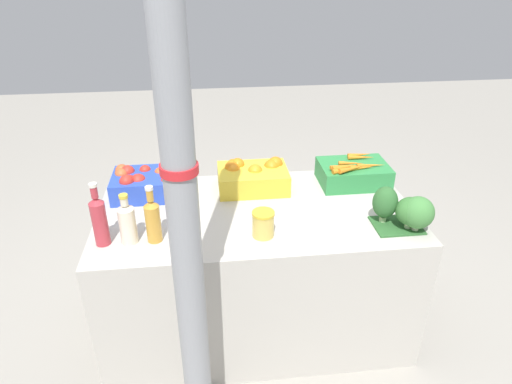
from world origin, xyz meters
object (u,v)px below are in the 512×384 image
object	(u,v)px
support_pole	(182,202)
orange_crate	(252,176)
broccoli_pile	(406,210)
apple_crate	(147,182)
juice_bottle_ruby	(99,219)
juice_bottle_cloudy	(127,223)
pickle_jar	(263,224)
carrot_crate	(353,173)
juice_bottle_amber	(153,219)

from	to	relation	value
support_pole	orange_crate	bearing A→B (deg)	70.40
support_pole	broccoli_pile	bearing A→B (deg)	23.20
apple_crate	orange_crate	bearing A→B (deg)	0.93
broccoli_pile	juice_bottle_ruby	distance (m)	1.37
broccoli_pile	juice_bottle_cloudy	size ratio (longest dim) A/B	1.06
pickle_jar	apple_crate	bearing A→B (deg)	140.08
carrot_crate	juice_bottle_cloudy	world-z (taller)	juice_bottle_cloudy
support_pole	carrot_crate	world-z (taller)	support_pole
apple_crate	juice_bottle_ruby	distance (m)	0.48
orange_crate	carrot_crate	world-z (taller)	orange_crate
carrot_crate	juice_bottle_amber	xyz separation A→B (m)	(-1.04, -0.44, 0.05)
broccoli_pile	pickle_jar	distance (m)	0.66
juice_bottle_ruby	pickle_jar	bearing A→B (deg)	-1.54
carrot_crate	pickle_jar	size ratio (longest dim) A/B	2.99
support_pole	juice_bottle_cloudy	bearing A→B (deg)	121.21
support_pole	juice_bottle_cloudy	world-z (taller)	support_pole
support_pole	juice_bottle_amber	world-z (taller)	support_pole
apple_crate	broccoli_pile	size ratio (longest dim) A/B	1.46
apple_crate	carrot_crate	bearing A→B (deg)	-0.19
broccoli_pile	juice_bottle_cloudy	world-z (taller)	juice_bottle_cloudy
broccoli_pile	juice_bottle_ruby	world-z (taller)	juice_bottle_ruby
orange_crate	juice_bottle_amber	distance (m)	0.67
apple_crate	juice_bottle_amber	bearing A→B (deg)	-80.88
orange_crate	juice_bottle_cloudy	bearing A→B (deg)	-142.62
juice_bottle_ruby	pickle_jar	world-z (taller)	juice_bottle_ruby
juice_bottle_ruby	apple_crate	bearing A→B (deg)	71.03
carrot_crate	pickle_jar	xyz separation A→B (m)	(-0.56, -0.46, -0.00)
juice_bottle_cloudy	pickle_jar	world-z (taller)	juice_bottle_cloudy
apple_crate	juice_bottle_amber	world-z (taller)	juice_bottle_amber
orange_crate	juice_bottle_cloudy	xyz separation A→B (m)	(-0.60, -0.46, 0.03)
orange_crate	juice_bottle_amber	xyz separation A→B (m)	(-0.49, -0.46, 0.04)
orange_crate	juice_bottle_cloudy	size ratio (longest dim) A/B	1.55
carrot_crate	broccoli_pile	size ratio (longest dim) A/B	1.46
carrot_crate	support_pole	bearing A→B (deg)	-134.62
juice_bottle_cloudy	support_pole	bearing A→B (deg)	-58.79
support_pole	juice_bottle_cloudy	size ratio (longest dim) A/B	9.98
carrot_crate	juice_bottle_amber	size ratio (longest dim) A/B	1.37
carrot_crate	broccoli_pile	distance (m)	0.48
support_pole	orange_crate	size ratio (longest dim) A/B	6.43
juice_bottle_ruby	orange_crate	bearing A→B (deg)	32.64
carrot_crate	pickle_jar	bearing A→B (deg)	-140.51
support_pole	carrot_crate	size ratio (longest dim) A/B	6.43
support_pole	pickle_jar	bearing A→B (deg)	53.34
pickle_jar	broccoli_pile	bearing A→B (deg)	-1.05
apple_crate	orange_crate	xyz separation A→B (m)	(0.56, 0.01, -0.00)
pickle_jar	juice_bottle_amber	bearing A→B (deg)	177.74
carrot_crate	juice_bottle_ruby	bearing A→B (deg)	-160.78
juice_bottle_amber	juice_bottle_ruby	bearing A→B (deg)	180.00
support_pole	apple_crate	distance (m)	1.00
apple_crate	juice_bottle_ruby	xyz separation A→B (m)	(-0.15, -0.45, 0.05)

